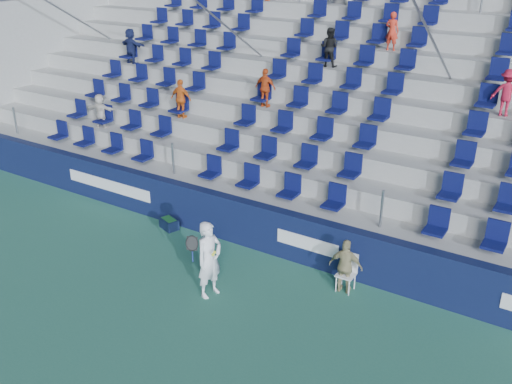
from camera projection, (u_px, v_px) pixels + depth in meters
ground at (177, 309)px, 12.00m from camera, size 70.00×70.00×0.00m
sponsor_wall at (257, 226)px, 14.20m from camera, size 24.00×0.32×1.20m
grandstand at (345, 118)px, 17.52m from camera, size 24.00×8.17×6.63m
tennis_player at (209, 259)px, 12.16m from camera, size 0.69×0.71×1.75m
line_judge_chair at (348, 269)px, 12.52m from camera, size 0.38×0.39×0.87m
line_judge at (346, 266)px, 12.36m from camera, size 0.79×0.43×1.27m
ball_bin at (169, 223)px, 15.31m from camera, size 0.60×0.49×0.29m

